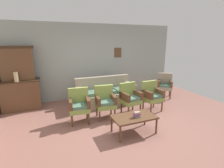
% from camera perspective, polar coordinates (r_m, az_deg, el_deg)
% --- Properties ---
extents(ground_plane, '(7.68, 7.68, 0.00)m').
position_cam_1_polar(ground_plane, '(4.52, 5.03, -13.60)').
color(ground_plane, '#84564C').
extents(wall_back_with_decor, '(6.40, 0.09, 2.70)m').
position_cam_1_polar(wall_back_with_decor, '(6.48, -5.53, 7.54)').
color(wall_back_with_decor, '#939E99').
rests_on(wall_back_with_decor, ground).
extents(side_cabinet, '(1.16, 0.55, 0.93)m').
position_cam_1_polar(side_cabinet, '(6.04, -27.93, -3.18)').
color(side_cabinet, brown).
rests_on(side_cabinet, ground).
extents(cabinet_upper_hutch, '(0.99, 0.38, 1.03)m').
position_cam_1_polar(cabinet_upper_hutch, '(5.93, -28.98, 6.16)').
color(cabinet_upper_hutch, brown).
rests_on(cabinet_upper_hutch, side_cabinet).
extents(vase_on_cabinet, '(0.13, 0.13, 0.29)m').
position_cam_1_polar(vase_on_cabinet, '(5.74, -29.30, 2.08)').
color(vase_on_cabinet, tan).
rests_on(vase_on_cabinet, side_cabinet).
extents(floral_couch, '(1.94, 0.82, 0.90)m').
position_cam_1_polar(floral_couch, '(5.83, -2.19, -3.51)').
color(floral_couch, gray).
rests_on(floral_couch, ground).
extents(armchair_by_doorway, '(0.57, 0.55, 0.90)m').
position_cam_1_polar(armchair_by_doorway, '(4.58, -10.87, -6.56)').
color(armchair_by_doorway, '#849947').
rests_on(armchair_by_doorway, ground).
extents(armchair_near_couch_end, '(0.57, 0.55, 0.90)m').
position_cam_1_polar(armchair_near_couch_end, '(4.75, -2.32, -5.53)').
color(armchair_near_couch_end, '#849947').
rests_on(armchair_near_couch_end, ground).
extents(armchair_near_cabinet, '(0.57, 0.54, 0.90)m').
position_cam_1_polar(armchair_near_cabinet, '(5.08, 6.04, -4.27)').
color(armchair_near_cabinet, '#849947').
rests_on(armchair_near_cabinet, ground).
extents(armchair_row_middle, '(0.55, 0.52, 0.90)m').
position_cam_1_polar(armchair_row_middle, '(5.40, 13.17, -3.44)').
color(armchair_row_middle, '#849947').
rests_on(armchair_row_middle, ground).
extents(wingback_chair_by_fireplace, '(0.71, 0.70, 0.90)m').
position_cam_1_polar(wingback_chair_by_fireplace, '(6.78, 17.14, -0.06)').
color(wingback_chair_by_fireplace, gray).
rests_on(wingback_chair_by_fireplace, ground).
extents(coffee_table, '(1.00, 0.56, 0.42)m').
position_cam_1_polar(coffee_table, '(4.06, 7.33, -11.15)').
color(coffee_table, brown).
rests_on(coffee_table, ground).
extents(book_stack_on_table, '(0.16, 0.11, 0.13)m').
position_cam_1_polar(book_stack_on_table, '(3.98, 8.28, -10.07)').
color(book_stack_on_table, '#679063').
rests_on(book_stack_on_table, coffee_table).
extents(floor_vase_by_wall, '(0.23, 0.23, 0.70)m').
position_cam_1_polar(floor_vase_by_wall, '(7.59, 16.81, 0.32)').
color(floor_vase_by_wall, '#60693A').
rests_on(floor_vase_by_wall, ground).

